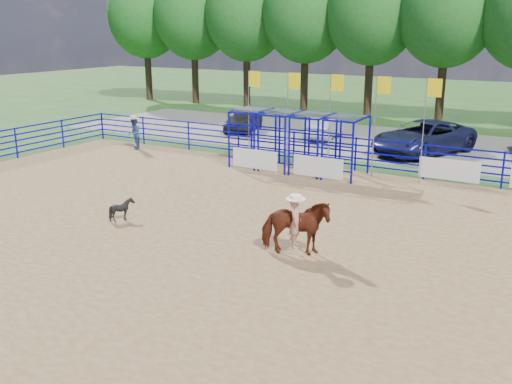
{
  "coord_description": "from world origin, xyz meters",
  "views": [
    {
      "loc": [
        8.33,
        -13.33,
        6.05
      ],
      "look_at": [
        0.13,
        1.0,
        1.3
      ],
      "focal_mm": 40.0,
      "sensor_mm": 36.0,
      "label": 1
    }
  ],
  "objects_px": {
    "car_c": "(423,137)",
    "car_a": "(244,119)",
    "spectator_cowboy": "(134,133)",
    "horse_and_rider": "(295,224)",
    "calf": "(122,209)",
    "car_b": "(326,127)"
  },
  "relations": [
    {
      "from": "car_a",
      "to": "horse_and_rider",
      "type": "bearing_deg",
      "value": -70.15
    },
    {
      "from": "calf",
      "to": "spectator_cowboy",
      "type": "height_order",
      "value": "spectator_cowboy"
    },
    {
      "from": "horse_and_rider",
      "to": "car_c",
      "type": "bearing_deg",
      "value": 91.17
    },
    {
      "from": "spectator_cowboy",
      "to": "car_c",
      "type": "distance_m",
      "value": 14.64
    },
    {
      "from": "horse_and_rider",
      "to": "calf",
      "type": "bearing_deg",
      "value": -178.59
    },
    {
      "from": "horse_and_rider",
      "to": "spectator_cowboy",
      "type": "bearing_deg",
      "value": 146.97
    },
    {
      "from": "horse_and_rider",
      "to": "car_c",
      "type": "distance_m",
      "value": 15.18
    },
    {
      "from": "horse_and_rider",
      "to": "car_a",
      "type": "distance_m",
      "value": 19.98
    },
    {
      "from": "horse_and_rider",
      "to": "car_b",
      "type": "relative_size",
      "value": 0.63
    },
    {
      "from": "car_a",
      "to": "car_c",
      "type": "distance_m",
      "value": 11.22
    },
    {
      "from": "car_a",
      "to": "car_c",
      "type": "relative_size",
      "value": 0.7
    },
    {
      "from": "horse_and_rider",
      "to": "car_b",
      "type": "height_order",
      "value": "horse_and_rider"
    },
    {
      "from": "horse_and_rider",
      "to": "car_b",
      "type": "bearing_deg",
      "value": 110.38
    },
    {
      "from": "spectator_cowboy",
      "to": "car_b",
      "type": "distance_m",
      "value": 10.74
    },
    {
      "from": "car_b",
      "to": "horse_and_rider",
      "type": "bearing_deg",
      "value": 105.04
    },
    {
      "from": "car_b",
      "to": "calf",
      "type": "bearing_deg",
      "value": 84.7
    },
    {
      "from": "car_b",
      "to": "car_c",
      "type": "relative_size",
      "value": 0.65
    },
    {
      "from": "car_c",
      "to": "car_a",
      "type": "bearing_deg",
      "value": -162.77
    },
    {
      "from": "car_a",
      "to": "car_c",
      "type": "bearing_deg",
      "value": -21.24
    },
    {
      "from": "horse_and_rider",
      "to": "spectator_cowboy",
      "type": "relative_size",
      "value": 1.42
    },
    {
      "from": "calf",
      "to": "spectator_cowboy",
      "type": "relative_size",
      "value": 0.44
    },
    {
      "from": "horse_and_rider",
      "to": "spectator_cowboy",
      "type": "xyz_separation_m",
      "value": [
        -13.47,
        8.76,
        -0.03
      ]
    }
  ]
}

